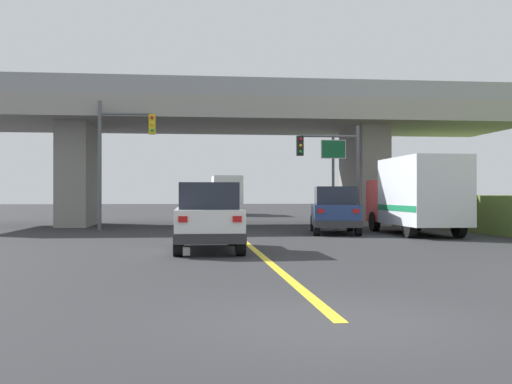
% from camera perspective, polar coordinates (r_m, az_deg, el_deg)
% --- Properties ---
extents(ground, '(160.00, 160.00, 0.00)m').
position_cam_1_polar(ground, '(34.38, -2.93, -3.06)').
color(ground, '#2B2B2D').
extents(overpass_bridge, '(32.93, 8.57, 7.51)m').
position_cam_1_polar(overpass_bridge, '(34.54, -2.93, 5.86)').
color(overpass_bridge, gray).
rests_on(overpass_bridge, ground).
extents(lane_divider_stripe, '(0.20, 23.84, 0.01)m').
position_cam_1_polar(lane_divider_stripe, '(19.88, -0.52, -5.08)').
color(lane_divider_stripe, yellow).
rests_on(lane_divider_stripe, ground).
extents(suv_lead, '(1.96, 4.59, 2.02)m').
position_cam_1_polar(suv_lead, '(18.37, -4.52, -2.32)').
color(suv_lead, silver).
rests_on(suv_lead, ground).
extents(suv_crossing, '(2.60, 4.72, 2.02)m').
position_cam_1_polar(suv_crossing, '(26.68, 7.32, -1.68)').
color(suv_crossing, navy).
rests_on(suv_crossing, ground).
extents(box_truck, '(2.33, 6.67, 3.20)m').
position_cam_1_polar(box_truck, '(26.51, 14.71, -0.27)').
color(box_truck, red).
rests_on(box_truck, ground).
extents(traffic_signal_nearside, '(3.10, 0.36, 5.04)m').
position_cam_1_polar(traffic_signal_nearside, '(30.02, 7.44, 2.79)').
color(traffic_signal_nearside, '#56595E').
rests_on(traffic_signal_nearside, ground).
extents(traffic_signal_farside, '(2.71, 0.36, 6.14)m').
position_cam_1_polar(traffic_signal_farside, '(29.89, -12.77, 4.01)').
color(traffic_signal_farside, '#56595E').
rests_on(traffic_signal_farside, ground).
extents(highway_sign, '(1.31, 0.17, 4.68)m').
position_cam_1_polar(highway_sign, '(31.89, 7.20, 2.76)').
color(highway_sign, '#56595E').
rests_on(highway_sign, ground).
extents(semi_truck_distant, '(2.33, 7.33, 3.20)m').
position_cam_1_polar(semi_truck_distant, '(51.16, -2.80, -0.27)').
color(semi_truck_distant, silver).
rests_on(semi_truck_distant, ground).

